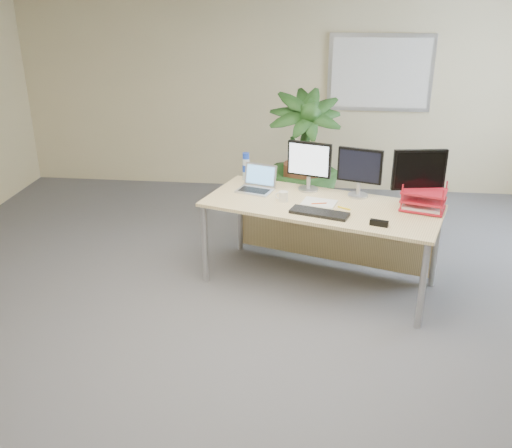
# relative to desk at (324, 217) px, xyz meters

# --- Properties ---
(floor) EXTENTS (8.00, 8.00, 0.00)m
(floor) POSITION_rel_desk_xyz_m (-0.55, -1.40, -0.62)
(floor) COLOR #4C4D52
(floor) RESTS_ON ground
(back_wall) EXTENTS (7.00, 0.04, 2.70)m
(back_wall) POSITION_rel_desk_xyz_m (-0.55, 2.60, 0.73)
(back_wall) COLOR beige
(back_wall) RESTS_ON floor
(whiteboard) EXTENTS (1.30, 0.04, 0.95)m
(whiteboard) POSITION_rel_desk_xyz_m (0.65, 2.57, 0.93)
(whiteboard) COLOR silver
(whiteboard) RESTS_ON back_wall
(desk) EXTENTS (2.22, 1.44, 0.79)m
(desk) POSITION_rel_desk_xyz_m (0.00, 0.00, 0.00)
(desk) COLOR tan
(desk) RESTS_ON floor
(floor_plant) EXTENTS (0.96, 0.96, 1.50)m
(floor_plant) POSITION_rel_desk_xyz_m (-0.25, 1.07, 0.13)
(floor_plant) COLOR #1A3D16
(floor_plant) RESTS_ON floor
(monitor_left) EXTENTS (0.41, 0.19, 0.46)m
(monitor_left) POSITION_rel_desk_xyz_m (-0.16, 0.25, 0.43)
(monitor_left) COLOR #A9A9AD
(monitor_left) RESTS_ON desk
(monitor_right) EXTENTS (0.40, 0.18, 0.45)m
(monitor_right) POSITION_rel_desk_xyz_m (0.30, 0.13, 0.43)
(monitor_right) COLOR #A9A9AD
(monitor_right) RESTS_ON desk
(monitor_dark) EXTENTS (0.46, 0.21, 0.51)m
(monitor_dark) POSITION_rel_desk_xyz_m (0.78, -0.07, 0.46)
(monitor_dark) COLOR #A9A9AD
(monitor_dark) RESTS_ON desk
(laptop) EXTENTS (0.39, 0.36, 0.23)m
(laptop) POSITION_rel_desk_xyz_m (-0.64, 0.20, 0.23)
(laptop) COLOR #B9B9BD
(laptop) RESTS_ON desk
(keyboard) EXTENTS (0.52, 0.30, 0.03)m
(keyboard) POSITION_rel_desk_xyz_m (-0.05, -0.35, 0.18)
(keyboard) COLOR black
(keyboard) RESTS_ON desk
(coffee_mug) EXTENTS (0.12, 0.08, 0.09)m
(coffee_mug) POSITION_rel_desk_xyz_m (-0.38, -0.08, 0.21)
(coffee_mug) COLOR silver
(coffee_mug) RESTS_ON desk
(spiral_notebook) EXTENTS (0.34, 0.28, 0.01)m
(spiral_notebook) POSITION_rel_desk_xyz_m (-0.06, -0.10, 0.17)
(spiral_notebook) COLOR white
(spiral_notebook) RESTS_ON desk
(orange_pen) EXTENTS (0.13, 0.04, 0.01)m
(orange_pen) POSITION_rel_desk_xyz_m (-0.06, -0.14, 0.19)
(orange_pen) COLOR #F85E1B
(orange_pen) RESTS_ON spiral_notebook
(yellow_highlighter) EXTENTS (0.11, 0.08, 0.02)m
(yellow_highlighter) POSITION_rel_desk_xyz_m (0.16, -0.21, 0.18)
(yellow_highlighter) COLOR yellow
(yellow_highlighter) RESTS_ON desk
(water_bottle) EXTENTS (0.07, 0.07, 0.27)m
(water_bottle) POSITION_rel_desk_xyz_m (-0.78, 0.49, 0.30)
(water_bottle) COLOR silver
(water_bottle) RESTS_ON desk
(letter_tray) EXTENTS (0.43, 0.37, 0.17)m
(letter_tray) POSITION_rel_desk_xyz_m (0.83, -0.15, 0.25)
(letter_tray) COLOR #B31625
(letter_tray) RESTS_ON desk
(stapler) EXTENTS (0.15, 0.08, 0.05)m
(stapler) POSITION_rel_desk_xyz_m (0.43, -0.55, 0.19)
(stapler) COLOR black
(stapler) RESTS_ON desk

